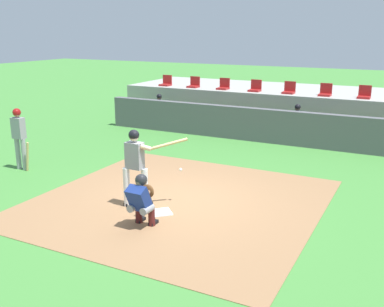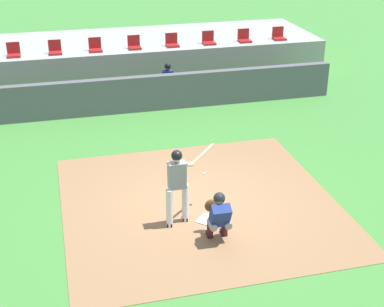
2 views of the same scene
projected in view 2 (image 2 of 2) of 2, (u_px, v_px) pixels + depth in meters
ground_plane at (199, 204)px, 13.34m from camera, size 80.00×80.00×0.00m
dirt_infield at (199, 203)px, 13.34m from camera, size 6.40×6.40×0.01m
home_plate at (209, 220)px, 12.63m from camera, size 0.62×0.62×0.02m
batter_at_plate at (178, 182)px, 12.12m from camera, size 1.28×0.82×1.80m
catcher_crouched at (218, 214)px, 11.73m from camera, size 0.49×1.86×1.13m
dugout_wall at (149, 93)px, 18.78m from camera, size 13.00×0.30×1.20m
dugout_bench at (144, 94)px, 19.82m from camera, size 11.80×0.44×0.45m
dugout_player_1 at (169, 82)px, 19.69m from camera, size 0.49×0.70×1.30m
stands_platform at (129, 56)px, 22.60m from camera, size 15.00×4.40×1.40m
stadium_seat_1 at (14, 52)px, 19.94m from camera, size 0.46×0.46×0.48m
stadium_seat_2 at (55, 50)px, 20.26m from camera, size 0.46×0.46×0.48m
stadium_seat_3 at (95, 47)px, 20.59m from camera, size 0.46×0.46×0.48m
stadium_seat_4 at (134, 45)px, 20.91m from camera, size 0.46×0.46×0.48m
stadium_seat_5 at (172, 43)px, 21.24m from camera, size 0.46×0.46×0.48m
stadium_seat_6 at (209, 40)px, 21.56m from camera, size 0.46×0.46×0.48m
stadium_seat_7 at (244, 38)px, 21.89m from camera, size 0.46×0.46×0.48m
stadium_seat_8 at (279, 36)px, 22.21m from camera, size 0.46×0.46×0.48m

